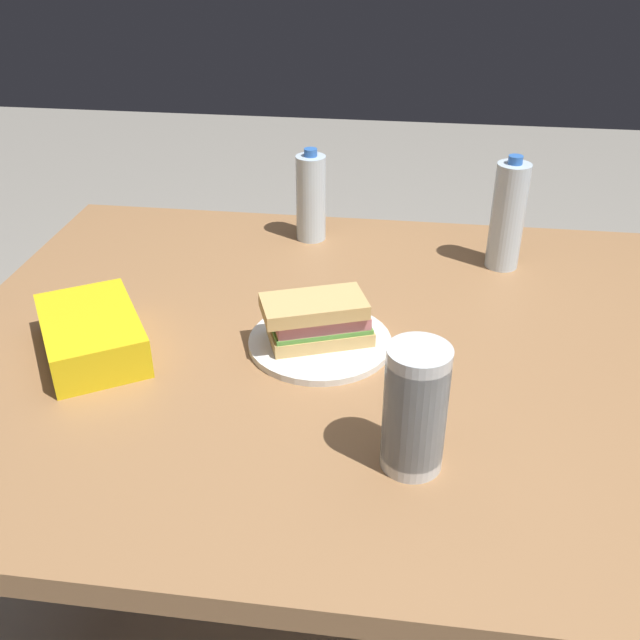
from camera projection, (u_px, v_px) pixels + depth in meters
name	position (u px, v px, depth m)	size (l,w,h in m)	color
ground_plane	(362.00, 616.00, 1.62)	(8.00, 8.00, 0.00)	gray
dining_table	(372.00, 382.00, 1.29)	(1.49, 1.09, 0.72)	#9E7047
paper_plate	(320.00, 342.00, 1.24)	(0.24, 0.24, 0.01)	white
sandwich	(318.00, 319.00, 1.21)	(0.20, 0.15, 0.08)	#DBB26B
chip_bag	(92.00, 335.00, 1.21)	(0.23, 0.15, 0.07)	yellow
water_bottle_tall	(508.00, 216.00, 1.45)	(0.07, 0.07, 0.23)	silver
plastic_cup_stack	(415.00, 409.00, 0.94)	(0.08, 0.08, 0.18)	silver
water_bottle_spare	(311.00, 198.00, 1.57)	(0.06, 0.06, 0.20)	silver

